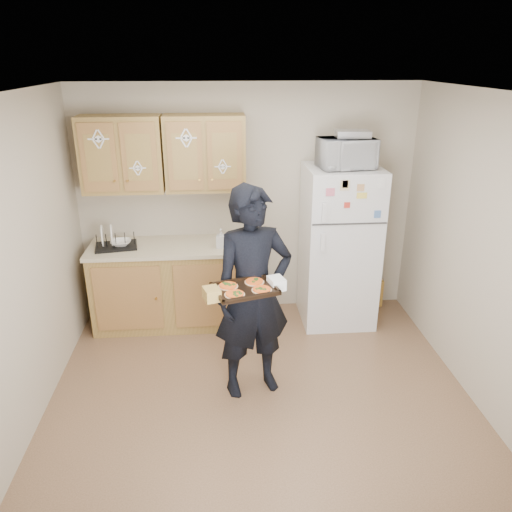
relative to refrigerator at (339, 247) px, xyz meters
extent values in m
plane|color=brown|center=(-0.95, -1.43, -0.85)|extent=(3.60, 3.60, 0.00)
plane|color=beige|center=(-0.95, -1.43, 1.65)|extent=(3.60, 3.60, 0.00)
cube|color=#B0A48F|center=(-0.95, 0.37, 0.40)|extent=(3.60, 0.04, 2.50)
cube|color=#B0A48F|center=(-0.95, -3.23, 0.40)|extent=(3.60, 0.04, 2.50)
cube|color=#B0A48F|center=(-2.75, -1.43, 0.40)|extent=(0.04, 3.60, 2.50)
cube|color=#B0A48F|center=(0.85, -1.43, 0.40)|extent=(0.04, 3.60, 2.50)
cube|color=silver|center=(0.00, 0.00, 0.00)|extent=(0.75, 0.70, 1.70)
cube|color=brown|center=(-1.80, 0.05, -0.42)|extent=(1.60, 0.60, 0.86)
cube|color=beige|center=(-1.80, 0.05, 0.03)|extent=(1.64, 0.64, 0.04)
cube|color=brown|center=(-2.20, 0.18, 0.98)|extent=(0.80, 0.33, 0.75)
cube|color=brown|center=(-1.38, 0.18, 0.98)|extent=(0.80, 0.33, 0.75)
cube|color=#ECD753|center=(0.52, 0.24, -0.69)|extent=(0.20, 0.07, 0.32)
imported|color=black|center=(-1.00, -1.19, 0.06)|extent=(0.76, 0.61, 1.83)
cube|color=black|center=(-1.09, -1.48, 0.25)|extent=(0.53, 0.45, 0.04)
cylinder|color=#D7611B|center=(-1.17, -1.58, 0.26)|extent=(0.15, 0.15, 0.02)
cylinder|color=#D7611B|center=(-0.96, -1.52, 0.26)|extent=(0.15, 0.15, 0.02)
cylinder|color=#D7611B|center=(-1.21, -1.44, 0.26)|extent=(0.15, 0.15, 0.02)
cylinder|color=#D7611B|center=(-1.01, -1.38, 0.26)|extent=(0.15, 0.15, 0.02)
imported|color=silver|center=(0.00, -0.05, 1.00)|extent=(0.58, 0.43, 0.29)
cube|color=silver|center=(0.06, -0.02, 1.18)|extent=(0.34, 0.25, 0.07)
cube|color=black|center=(-2.32, 0.04, 0.13)|extent=(0.46, 0.37, 0.16)
imported|color=white|center=(-2.27, 0.04, 0.10)|extent=(0.22, 0.22, 0.05)
imported|color=silver|center=(-1.25, -0.06, 0.15)|extent=(0.10, 0.10, 0.20)
camera|label=1|loc=(-1.27, -4.86, 1.88)|focal=35.00mm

